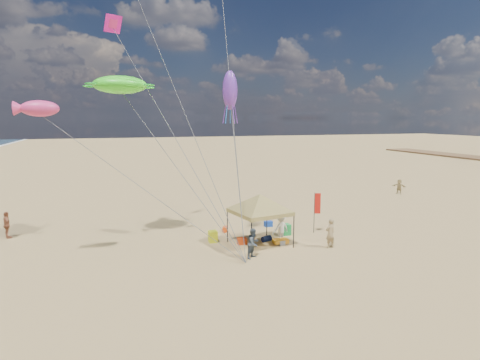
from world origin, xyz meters
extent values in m
plane|color=tan|center=(0.00, 0.00, 0.00)|extent=(280.00, 280.00, 0.00)
cylinder|color=black|center=(-0.38, 4.31, 0.95)|extent=(0.06, 0.06, 1.90)
cylinder|color=black|center=(2.42, 4.85, 0.95)|extent=(0.06, 0.06, 1.90)
cylinder|color=black|center=(0.17, 1.51, 0.95)|extent=(0.06, 0.06, 1.90)
cylinder|color=black|center=(2.96, 2.05, 0.95)|extent=(0.06, 0.06, 1.90)
cube|color=olive|center=(1.29, 3.18, 2.01)|extent=(3.44, 3.44, 0.23)
pyramid|color=olive|center=(1.29, 3.18, 3.07)|extent=(5.65, 5.65, 0.95)
cylinder|color=black|center=(5.59, 4.43, 1.35)|extent=(0.04, 0.04, 2.70)
cube|color=red|center=(5.78, 4.37, 1.97)|extent=(0.38, 0.13, 1.35)
cube|color=#DA4111|center=(0.33, 3.62, 0.19)|extent=(0.54, 0.38, 0.38)
cube|color=#13389E|center=(3.32, 6.77, 0.19)|extent=(0.54, 0.38, 0.38)
cylinder|color=#0E1840|center=(1.91, 3.62, 0.18)|extent=(0.69, 0.54, 0.36)
cylinder|color=#D9420C|center=(0.08, 6.45, 0.18)|extent=(0.54, 0.69, 0.36)
cube|color=#198E3B|center=(3.66, 4.59, 0.35)|extent=(0.50, 0.50, 0.70)
cube|color=#D3E219|center=(-1.22, 4.57, 0.35)|extent=(0.50, 0.50, 0.70)
cube|color=slate|center=(2.54, 2.76, 0.14)|extent=(0.34, 0.30, 0.28)
cube|color=orange|center=(2.51, 2.88, 0.20)|extent=(0.90, 0.50, 0.24)
imported|color=tan|center=(4.97, 1.39, 0.88)|extent=(0.71, 0.54, 1.76)
imported|color=#3D4A54|center=(0.17, 1.18, 0.82)|extent=(1.01, 0.97, 1.64)
imported|color=white|center=(2.65, 3.23, 0.90)|extent=(1.31, 0.99, 1.80)
imported|color=#965739|center=(-13.27, 9.33, 0.86)|extent=(0.77, 1.09, 1.71)
imported|color=tan|center=(20.24, 13.88, 0.75)|extent=(1.17, 1.39, 1.50)
ellipsoid|color=#40FF27|center=(-6.19, 6.27, 9.36)|extent=(3.33, 2.79, 1.02)
ellipsoid|color=#E5377C|center=(-10.03, 3.29, 7.92)|extent=(1.79, 0.94, 0.78)
ellipsoid|color=purple|center=(-0.15, 4.39, 9.05)|extent=(1.04, 1.04, 2.24)
cube|color=#FE16B2|center=(-6.31, 11.01, 13.70)|extent=(1.27, 0.99, 1.07)
camera|label=1|loc=(-6.94, -18.10, 7.47)|focal=29.75mm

